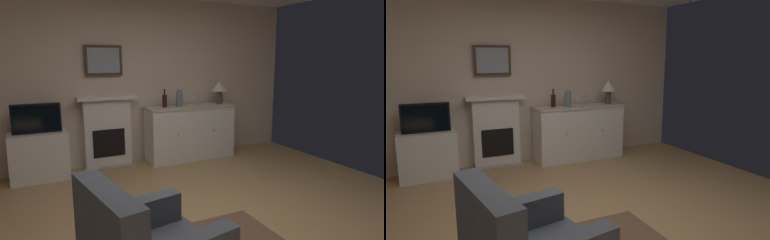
# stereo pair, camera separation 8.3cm
# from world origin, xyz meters

# --- Properties ---
(wall_rear) EXTENTS (5.64, 0.06, 2.61)m
(wall_rear) POSITION_xyz_m (0.00, 2.70, 1.31)
(wall_rear) COLOR beige
(wall_rear) RESTS_ON ground_plane
(fireplace_unit) EXTENTS (0.87, 0.30, 1.10)m
(fireplace_unit) POSITION_xyz_m (-0.49, 2.57, 0.55)
(fireplace_unit) COLOR white
(fireplace_unit) RESTS_ON ground_plane
(framed_picture) EXTENTS (0.55, 0.04, 0.45)m
(framed_picture) POSITION_xyz_m (-0.49, 2.61, 1.63)
(framed_picture) COLOR #473323
(sideboard_cabinet) EXTENTS (1.49, 0.49, 0.89)m
(sideboard_cabinet) POSITION_xyz_m (0.84, 2.39, 0.45)
(sideboard_cabinet) COLOR white
(sideboard_cabinet) RESTS_ON ground_plane
(table_lamp) EXTENTS (0.26, 0.26, 0.40)m
(table_lamp) POSITION_xyz_m (1.40, 2.39, 1.17)
(table_lamp) COLOR #4C4742
(table_lamp) RESTS_ON sideboard_cabinet
(wine_bottle) EXTENTS (0.08, 0.08, 0.29)m
(wine_bottle) POSITION_xyz_m (0.41, 2.42, 1.00)
(wine_bottle) COLOR #331419
(wine_bottle) RESTS_ON sideboard_cabinet
(wine_glass_left) EXTENTS (0.07, 0.07, 0.16)m
(wine_glass_left) POSITION_xyz_m (0.77, 2.34, 1.01)
(wine_glass_left) COLOR silver
(wine_glass_left) RESTS_ON sideboard_cabinet
(wine_glass_center) EXTENTS (0.07, 0.07, 0.16)m
(wine_glass_center) POSITION_xyz_m (0.88, 2.36, 1.01)
(wine_glass_center) COLOR silver
(wine_glass_center) RESTS_ON sideboard_cabinet
(wine_glass_right) EXTENTS (0.07, 0.07, 0.16)m
(wine_glass_right) POSITION_xyz_m (0.99, 2.39, 1.01)
(wine_glass_right) COLOR silver
(wine_glass_right) RESTS_ON sideboard_cabinet
(vase_decorative) EXTENTS (0.11, 0.11, 0.28)m
(vase_decorative) POSITION_xyz_m (0.63, 2.34, 1.03)
(vase_decorative) COLOR slate
(vase_decorative) RESTS_ON sideboard_cabinet
(tv_cabinet) EXTENTS (0.75, 0.42, 0.66)m
(tv_cabinet) POSITION_xyz_m (-1.46, 2.41, 0.33)
(tv_cabinet) COLOR white
(tv_cabinet) RESTS_ON ground_plane
(tv_set) EXTENTS (0.62, 0.07, 0.40)m
(tv_set) POSITION_xyz_m (-1.46, 2.38, 0.86)
(tv_set) COLOR black
(tv_set) RESTS_ON tv_cabinet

